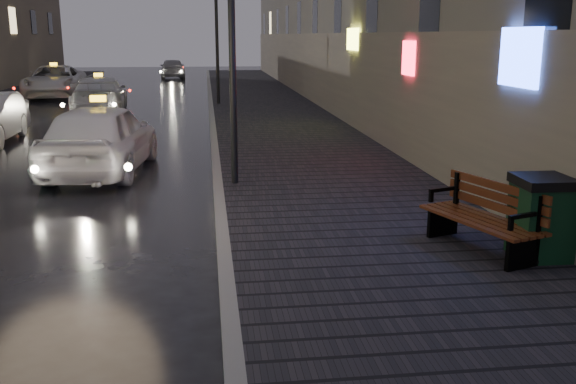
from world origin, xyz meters
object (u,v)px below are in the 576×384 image
(lamp_far, at_px, (217,27))
(taxi_near, at_px, (101,138))
(taxi_mid, at_px, (100,95))
(bench, at_px, (485,217))
(taxi_far, at_px, (55,81))
(trash_bin, at_px, (542,217))
(car_far, at_px, (173,68))
(lamp_near, at_px, (232,16))

(lamp_far, bearing_deg, taxi_near, -102.09)
(taxi_mid, bearing_deg, bench, 108.56)
(lamp_far, xyz_separation_m, taxi_far, (-8.25, 5.63, -2.68))
(lamp_far, xyz_separation_m, taxi_mid, (-4.87, -1.82, -2.74))
(bench, xyz_separation_m, taxi_mid, (-8.19, 18.91, 0.10))
(trash_bin, bearing_deg, lamp_far, 102.22)
(bench, xyz_separation_m, car_far, (-6.27, 40.51, 0.09))
(car_far, bearing_deg, taxi_far, 65.04)
(lamp_near, relative_size, taxi_far, 0.91)
(lamp_far, distance_m, bench, 21.18)
(bench, height_order, taxi_far, taxi_far)
(bench, bearing_deg, trash_bin, -49.67)
(taxi_near, bearing_deg, trash_bin, 139.85)
(lamp_near, xyz_separation_m, taxi_mid, (-4.87, 14.18, -2.74))
(trash_bin, distance_m, taxi_far, 29.39)
(lamp_near, height_order, lamp_far, same)
(lamp_near, distance_m, bench, 6.44)
(taxi_mid, height_order, taxi_far, taxi_far)
(taxi_near, xyz_separation_m, taxi_far, (-5.27, 19.56, -0.02))
(taxi_near, xyz_separation_m, taxi_mid, (-1.89, 12.11, -0.08))
(lamp_far, distance_m, trash_bin, 21.65)
(taxi_mid, bearing_deg, lamp_far, -164.36)
(lamp_far, relative_size, bench, 2.60)
(taxi_near, distance_m, taxi_mid, 12.26)
(lamp_near, bearing_deg, taxi_mid, 108.96)
(lamp_near, xyz_separation_m, taxi_near, (-2.98, 2.07, -2.66))
(bench, xyz_separation_m, taxi_far, (-11.57, 26.36, 0.17))
(lamp_near, bearing_deg, lamp_far, 90.00)
(taxi_far, height_order, car_far, taxi_far)
(taxi_mid, xyz_separation_m, taxi_far, (-3.38, 7.45, 0.07))
(lamp_far, relative_size, taxi_far, 0.91)
(lamp_near, distance_m, lamp_far, 16.00)
(taxi_near, bearing_deg, bench, 138.65)
(trash_bin, xyz_separation_m, taxi_mid, (-8.82, 19.29, 0.02))
(bench, relative_size, taxi_mid, 0.40)
(taxi_mid, relative_size, car_far, 1.20)
(lamp_far, height_order, car_far, lamp_far)
(lamp_near, height_order, bench, lamp_near)
(bench, bearing_deg, taxi_mid, 94.60)
(trash_bin, relative_size, taxi_near, 0.23)
(lamp_far, relative_size, car_far, 1.23)
(lamp_far, bearing_deg, taxi_far, 145.69)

